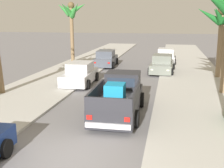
{
  "coord_description": "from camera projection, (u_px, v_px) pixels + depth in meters",
  "views": [
    {
      "loc": [
        3.24,
        -8.21,
        4.54
      ],
      "look_at": [
        0.38,
        5.83,
        1.2
      ],
      "focal_mm": 45.39,
      "sensor_mm": 36.0,
      "label": 1
    }
  ],
  "objects": [
    {
      "name": "palm_tree_right_fore",
      "position": [
        72.0,
        13.0,
        28.59
      ],
      "size": [
        3.23,
        3.46,
        6.18
      ],
      "color": "brown",
      "rests_on": "ground"
    },
    {
      "name": "curb_left",
      "position": [
        73.0,
        78.0,
        21.71
      ],
      "size": [
        0.16,
        60.0,
        0.1
      ],
      "primitive_type": "cube",
      "color": "silver",
      "rests_on": "ground"
    },
    {
      "name": "car_left_mid",
      "position": [
        162.0,
        64.0,
        24.01
      ],
      "size": [
        2.19,
        4.33,
        1.54
      ],
      "color": "slate",
      "rests_on": "ground"
    },
    {
      "name": "sidewalk_left",
      "position": [
        60.0,
        77.0,
        21.91
      ],
      "size": [
        4.95,
        60.0,
        0.12
      ],
      "primitive_type": "cube",
      "color": "beige",
      "rests_on": "ground"
    },
    {
      "name": "car_right_mid",
      "position": [
        106.0,
        59.0,
        27.33
      ],
      "size": [
        2.18,
        4.33,
        1.54
      ],
      "color": "#474C56",
      "rests_on": "ground"
    },
    {
      "name": "pickup_truck",
      "position": [
        119.0,
        98.0,
        13.61
      ],
      "size": [
        2.3,
        5.25,
        1.8
      ],
      "color": "#28282D",
      "rests_on": "ground"
    },
    {
      "name": "car_left_near",
      "position": [
        80.0,
        74.0,
        19.82
      ],
      "size": [
        2.15,
        4.31,
        1.54
      ],
      "color": "silver",
      "rests_on": "ground"
    },
    {
      "name": "palm_tree_left_mid",
      "position": [
        223.0,
        21.0,
        21.12
      ],
      "size": [
        4.0,
        3.3,
        5.55
      ],
      "color": "#846B4C",
      "rests_on": "ground"
    },
    {
      "name": "curb_right",
      "position": [
        178.0,
        83.0,
        20.17
      ],
      "size": [
        0.16,
        60.0,
        0.1
      ],
      "primitive_type": "cube",
      "color": "silver",
      "rests_on": "ground"
    },
    {
      "name": "ground_plane",
      "position": [
        66.0,
        157.0,
        9.5
      ],
      "size": [
        160.0,
        160.0,
        0.0
      ],
      "primitive_type": "plane",
      "color": "slate"
    },
    {
      "name": "sidewalk_right",
      "position": [
        194.0,
        83.0,
        19.96
      ],
      "size": [
        4.95,
        60.0,
        0.12
      ],
      "primitive_type": "cube",
      "color": "beige",
      "rests_on": "ground"
    },
    {
      "name": "car_left_far",
      "position": [
        166.0,
        56.0,
        29.01
      ],
      "size": [
        2.04,
        4.27,
        1.54
      ],
      "color": "silver",
      "rests_on": "ground"
    }
  ]
}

